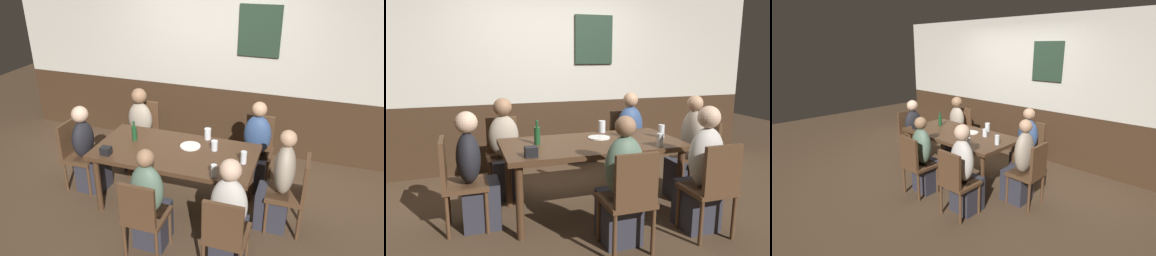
% 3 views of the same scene
% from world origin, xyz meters
% --- Properties ---
extents(ground_plane, '(12.00, 12.00, 0.00)m').
position_xyz_m(ground_plane, '(0.00, 0.00, 0.00)').
color(ground_plane, '#4C3826').
extents(wall_back, '(6.40, 0.13, 2.60)m').
position_xyz_m(wall_back, '(0.00, 1.65, 1.30)').
color(wall_back, '#3D2819').
rests_on(wall_back, ground_plane).
extents(dining_table, '(1.82, 0.91, 0.74)m').
position_xyz_m(dining_table, '(0.00, 0.00, 0.66)').
color(dining_table, '#472D1C').
rests_on(dining_table, ground_plane).
extents(chair_left_far, '(0.40, 0.40, 0.88)m').
position_xyz_m(chair_left_far, '(-0.80, 0.87, 0.50)').
color(chair_left_far, '#513521').
rests_on(chair_left_far, ground_plane).
extents(chair_right_far, '(0.40, 0.40, 0.88)m').
position_xyz_m(chair_right_far, '(0.80, 0.87, 0.50)').
color(chair_right_far, '#513521').
rests_on(chair_right_far, ground_plane).
extents(chair_head_east, '(0.40, 0.40, 0.88)m').
position_xyz_m(chair_head_east, '(1.33, 0.00, 0.50)').
color(chair_head_east, '#513521').
rests_on(chair_head_east, ground_plane).
extents(chair_right_near, '(0.40, 0.40, 0.88)m').
position_xyz_m(chair_right_near, '(0.80, -0.87, 0.50)').
color(chair_right_near, '#513521').
rests_on(chair_right_near, ground_plane).
extents(chair_mid_near, '(0.40, 0.40, 0.88)m').
position_xyz_m(chair_mid_near, '(0.00, -0.87, 0.50)').
color(chair_mid_near, '#513521').
rests_on(chair_mid_near, ground_plane).
extents(chair_head_west, '(0.40, 0.40, 0.88)m').
position_xyz_m(chair_head_west, '(-1.33, 0.00, 0.50)').
color(chair_head_west, '#513521').
rests_on(chair_head_west, ground_plane).
extents(person_left_far, '(0.34, 0.37, 1.14)m').
position_xyz_m(person_left_far, '(-0.80, 0.71, 0.48)').
color(person_left_far, '#2D2D38').
rests_on(person_left_far, ground_plane).
extents(person_right_far, '(0.34, 0.37, 1.15)m').
position_xyz_m(person_right_far, '(0.80, 0.71, 0.48)').
color(person_right_far, '#2D2D38').
rests_on(person_right_far, ground_plane).
extents(person_head_east, '(0.37, 0.34, 1.17)m').
position_xyz_m(person_head_east, '(1.17, 0.00, 0.49)').
color(person_head_east, '#2D2D38').
rests_on(person_head_east, ground_plane).
extents(person_right_near, '(0.34, 0.37, 1.18)m').
position_xyz_m(person_right_near, '(0.80, -0.71, 0.50)').
color(person_right_near, '#2D2D38').
rests_on(person_right_near, ground_plane).
extents(person_mid_near, '(0.34, 0.37, 1.14)m').
position_xyz_m(person_mid_near, '(0.00, -0.71, 0.47)').
color(person_mid_near, '#2D2D38').
rests_on(person_mid_near, ground_plane).
extents(person_head_west, '(0.37, 0.34, 1.12)m').
position_xyz_m(person_head_west, '(-1.16, 0.00, 0.47)').
color(person_head_west, '#2D2D38').
rests_on(person_head_west, ground_plane).
extents(highball_clear, '(0.07, 0.07, 0.12)m').
position_xyz_m(highball_clear, '(0.42, 0.15, 0.79)').
color(highball_clear, silver).
rests_on(highball_clear, dining_table).
extents(beer_glass_half, '(0.06, 0.06, 0.13)m').
position_xyz_m(beer_glass_half, '(0.56, -0.38, 0.80)').
color(beer_glass_half, silver).
rests_on(beer_glass_half, dining_table).
extents(pint_glass_stout, '(0.08, 0.08, 0.14)m').
position_xyz_m(pint_glass_stout, '(0.26, 0.39, 0.80)').
color(pint_glass_stout, silver).
rests_on(pint_glass_stout, dining_table).
extents(pint_glass_amber, '(0.07, 0.07, 0.14)m').
position_xyz_m(pint_glass_amber, '(0.78, -0.03, 0.80)').
color(pint_glass_amber, silver).
rests_on(pint_glass_amber, dining_table).
extents(beer_bottle_green, '(0.06, 0.06, 0.24)m').
position_xyz_m(beer_bottle_green, '(-0.55, 0.09, 0.83)').
color(beer_bottle_green, '#194723').
rests_on(beer_bottle_green, dining_table).
extents(plate_white_large, '(0.23, 0.23, 0.01)m').
position_xyz_m(plate_white_large, '(0.13, 0.14, 0.75)').
color(plate_white_large, white).
rests_on(plate_white_large, dining_table).
extents(condiment_caddy, '(0.11, 0.09, 0.09)m').
position_xyz_m(condiment_caddy, '(-0.69, -0.33, 0.79)').
color(condiment_caddy, black).
rests_on(condiment_caddy, dining_table).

